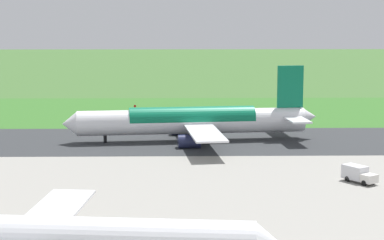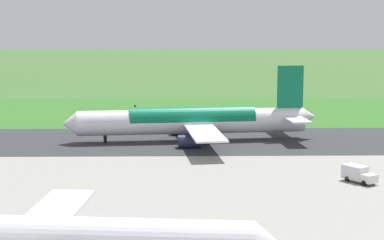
# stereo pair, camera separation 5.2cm
# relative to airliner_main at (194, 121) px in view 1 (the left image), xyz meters

# --- Properties ---
(ground_plane) EXTENTS (800.00, 800.00, 0.00)m
(ground_plane) POSITION_rel_airliner_main_xyz_m (3.36, 0.04, -4.35)
(ground_plane) COLOR #3D662D
(runway_asphalt) EXTENTS (600.00, 31.89, 0.06)m
(runway_asphalt) POSITION_rel_airliner_main_xyz_m (3.36, 0.04, -4.32)
(runway_asphalt) COLOR #2D3033
(runway_asphalt) RESTS_ON ground
(grass_verge_foreground) EXTENTS (600.00, 80.00, 0.04)m
(grass_verge_foreground) POSITION_rel_airliner_main_xyz_m (3.36, -35.34, -4.33)
(grass_verge_foreground) COLOR #346B27
(grass_verge_foreground) RESTS_ON ground
(airliner_main) EXTENTS (54.14, 44.39, 15.88)m
(airliner_main) POSITION_rel_airliner_main_xyz_m (0.00, 0.00, 0.00)
(airliner_main) COLOR white
(airliner_main) RESTS_ON ground
(airliner_parked_mid) EXTENTS (50.75, 41.60, 14.81)m
(airliner_parked_mid) POSITION_rel_airliner_main_xyz_m (18.25, 75.03, -0.31)
(airliner_parked_mid) COLOR white
(airliner_parked_mid) RESTS_ON ground
(service_truck_fuel) EXTENTS (5.13, 6.06, 2.65)m
(service_truck_fuel) POSITION_rel_airliner_main_xyz_m (-25.33, 36.58, -2.95)
(service_truck_fuel) COLOR silver
(service_truck_fuel) RESTS_ON ground
(no_stopping_sign) EXTENTS (0.60, 0.10, 2.63)m
(no_stopping_sign) POSITION_rel_airliner_main_xyz_m (14.94, -38.99, -2.79)
(no_stopping_sign) COLOR slate
(no_stopping_sign) RESTS_ON ground
(traffic_cone_orange) EXTENTS (0.40, 0.40, 0.55)m
(traffic_cone_orange) POSITION_rel_airliner_main_xyz_m (21.96, -36.26, -4.08)
(traffic_cone_orange) COLOR orange
(traffic_cone_orange) RESTS_ON ground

